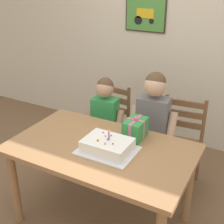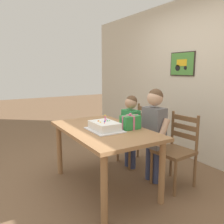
{
  "view_description": "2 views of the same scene",
  "coord_description": "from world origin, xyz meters",
  "px_view_note": "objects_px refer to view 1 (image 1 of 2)",
  "views": [
    {
      "loc": [
        1.08,
        -1.8,
        2.04
      ],
      "look_at": [
        0.02,
        0.14,
        1.01
      ],
      "focal_mm": 49.25,
      "sensor_mm": 36.0,
      "label": 1
    },
    {
      "loc": [
        2.4,
        -1.32,
        1.46
      ],
      "look_at": [
        0.12,
        0.05,
        0.98
      ],
      "focal_mm": 37.29,
      "sensor_mm": 36.0,
      "label": 2
    }
  ],
  "objects_px": {
    "birthday_cake": "(107,146)",
    "child_younger": "(105,118)",
    "dining_table": "(101,157)",
    "chair_right": "(179,145)",
    "chair_left": "(106,126)",
    "child_older": "(153,122)",
    "gift_box_red_large": "(135,129)"
  },
  "relations": [
    {
      "from": "chair_left",
      "to": "child_younger",
      "type": "distance_m",
      "value": 0.28
    },
    {
      "from": "child_younger",
      "to": "chair_right",
      "type": "bearing_deg",
      "value": 13.79
    },
    {
      "from": "gift_box_red_large",
      "to": "chair_left",
      "type": "height_order",
      "value": "gift_box_red_large"
    },
    {
      "from": "gift_box_red_large",
      "to": "child_older",
      "type": "distance_m",
      "value": 0.37
    },
    {
      "from": "dining_table",
      "to": "child_younger",
      "type": "distance_m",
      "value": 0.71
    },
    {
      "from": "gift_box_red_large",
      "to": "child_older",
      "type": "relative_size",
      "value": 0.18
    },
    {
      "from": "birthday_cake",
      "to": "child_younger",
      "type": "xyz_separation_m",
      "value": [
        -0.4,
        0.66,
        -0.14
      ]
    },
    {
      "from": "chair_left",
      "to": "child_older",
      "type": "distance_m",
      "value": 0.69
    },
    {
      "from": "dining_table",
      "to": "birthday_cake",
      "type": "distance_m",
      "value": 0.17
    },
    {
      "from": "birthday_cake",
      "to": "chair_left",
      "type": "bearing_deg",
      "value": 120.13
    },
    {
      "from": "chair_right",
      "to": "child_older",
      "type": "relative_size",
      "value": 0.75
    },
    {
      "from": "child_older",
      "to": "chair_left",
      "type": "bearing_deg",
      "value": 163.26
    },
    {
      "from": "child_older",
      "to": "child_younger",
      "type": "height_order",
      "value": "child_older"
    },
    {
      "from": "dining_table",
      "to": "chair_left",
      "type": "distance_m",
      "value": 0.93
    },
    {
      "from": "chair_left",
      "to": "child_younger",
      "type": "bearing_deg",
      "value": -64.17
    },
    {
      "from": "child_older",
      "to": "child_younger",
      "type": "distance_m",
      "value": 0.52
    },
    {
      "from": "chair_right",
      "to": "chair_left",
      "type": "bearing_deg",
      "value": -180.0
    },
    {
      "from": "birthday_cake",
      "to": "child_younger",
      "type": "bearing_deg",
      "value": 121.24
    },
    {
      "from": "dining_table",
      "to": "child_younger",
      "type": "xyz_separation_m",
      "value": [
        -0.33,
        0.63,
        0.01
      ]
    },
    {
      "from": "dining_table",
      "to": "child_older",
      "type": "relative_size",
      "value": 1.19
    },
    {
      "from": "dining_table",
      "to": "chair_right",
      "type": "height_order",
      "value": "chair_right"
    },
    {
      "from": "gift_box_red_large",
      "to": "chair_right",
      "type": "height_order",
      "value": "gift_box_red_large"
    },
    {
      "from": "child_younger",
      "to": "child_older",
      "type": "bearing_deg",
      "value": -0.03
    },
    {
      "from": "dining_table",
      "to": "chair_right",
      "type": "distance_m",
      "value": 0.93
    },
    {
      "from": "chair_right",
      "to": "child_older",
      "type": "xyz_separation_m",
      "value": [
        -0.22,
        -0.18,
        0.28
      ]
    },
    {
      "from": "child_younger",
      "to": "birthday_cake",
      "type": "bearing_deg",
      "value": -58.76
    },
    {
      "from": "dining_table",
      "to": "gift_box_red_large",
      "type": "xyz_separation_m",
      "value": [
        0.17,
        0.27,
        0.18
      ]
    },
    {
      "from": "gift_box_red_large",
      "to": "chair_left",
      "type": "distance_m",
      "value": 0.88
    },
    {
      "from": "chair_right",
      "to": "child_younger",
      "type": "bearing_deg",
      "value": -166.21
    },
    {
      "from": "chair_right",
      "to": "child_older",
      "type": "distance_m",
      "value": 0.4
    },
    {
      "from": "chair_left",
      "to": "child_older",
      "type": "height_order",
      "value": "child_older"
    },
    {
      "from": "birthday_cake",
      "to": "dining_table",
      "type": "bearing_deg",
      "value": 155.62
    }
  ]
}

